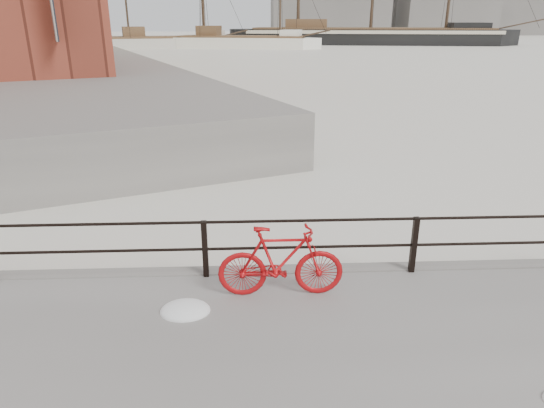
# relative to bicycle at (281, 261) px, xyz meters

# --- Properties ---
(ground) EXTENTS (400.00, 400.00, 0.00)m
(ground) POSITION_rel_bicycle_xyz_m (2.29, 0.79, -0.93)
(ground) COLOR white
(ground) RESTS_ON ground
(far_quay) EXTENTS (78.44, 148.07, 1.80)m
(far_quay) POSITION_rel_bicycle_xyz_m (-37.71, 72.79, -0.03)
(far_quay) COLOR gray
(far_quay) RESTS_ON ground
(guardrail) EXTENTS (28.00, 0.10, 1.00)m
(guardrail) POSITION_rel_bicycle_xyz_m (2.29, 0.64, -0.08)
(guardrail) COLOR black
(guardrail) RESTS_ON promenade
(bicycle) EXTENTS (1.93, 0.29, 1.16)m
(bicycle) POSITION_rel_bicycle_xyz_m (0.00, 0.00, 0.00)
(bicycle) COLOR #B20B0F
(bicycle) RESTS_ON promenade
(barque_black) EXTENTS (62.46, 29.36, 33.97)m
(barque_black) POSITION_rel_bicycle_xyz_m (22.44, 89.01, -0.93)
(barque_black) COLOR black
(barque_black) RESTS_ON ground
(schooner_mid) EXTENTS (29.71, 17.53, 20.11)m
(schooner_mid) POSITION_rel_bicycle_xyz_m (-1.55, 77.22, -0.93)
(schooner_mid) COLOR white
(schooner_mid) RESTS_ON ground
(schooner_left) EXTENTS (29.24, 19.17, 20.19)m
(schooner_left) POSITION_rel_bicycle_xyz_m (-13.97, 79.31, -0.93)
(schooner_left) COLOR beige
(schooner_left) RESTS_ON ground
(workboat_near) EXTENTS (11.58, 10.22, 7.00)m
(workboat_near) POSITION_rel_bicycle_xyz_m (-19.03, 34.52, -0.93)
(workboat_near) COLOR black
(workboat_near) RESTS_ON ground
(industrial_west) EXTENTS (32.00, 18.00, 18.00)m
(industrial_west) POSITION_rel_bicycle_xyz_m (22.29, 140.79, 8.07)
(industrial_west) COLOR gray
(industrial_west) RESTS_ON ground
(industrial_east) EXTENTS (20.00, 16.00, 14.00)m
(industrial_east) POSITION_rel_bicycle_xyz_m (80.29, 150.79, 6.07)
(industrial_east) COLOR gray
(industrial_east) RESTS_ON ground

